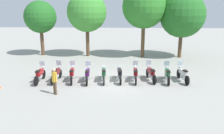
{
  "coord_description": "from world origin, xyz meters",
  "views": [
    {
      "loc": [
        0.76,
        -15.19,
        5.11
      ],
      "look_at": [
        0.0,
        0.5,
        0.9
      ],
      "focal_mm": 36.86,
      "sensor_mm": 36.0,
      "label": 1
    }
  ],
  "objects_px": {
    "tree_0": "(40,17)",
    "tree_1": "(87,12)",
    "motorcycle_7": "(151,73)",
    "person_0": "(54,79)",
    "motorcycle_6": "(135,74)",
    "motorcycle_0": "(40,74)",
    "tree_3": "(182,15)",
    "motorcycle_2": "(72,74)",
    "motorcycle_4": "(104,74)",
    "motorcycle_1": "(56,74)",
    "motorcycle_8": "(167,74)",
    "motorcycle_9": "(183,74)",
    "tree_2": "(144,7)",
    "motorcycle_3": "(88,75)",
    "motorcycle_5": "(120,74)"
  },
  "relations": [
    {
      "from": "motorcycle_8",
      "to": "person_0",
      "type": "distance_m",
      "value": 7.57
    },
    {
      "from": "motorcycle_6",
      "to": "tree_3",
      "type": "relative_size",
      "value": 0.34
    },
    {
      "from": "tree_3",
      "to": "motorcycle_4",
      "type": "bearing_deg",
      "value": -131.36
    },
    {
      "from": "motorcycle_2",
      "to": "motorcycle_5",
      "type": "height_order",
      "value": "motorcycle_2"
    },
    {
      "from": "motorcycle_0",
      "to": "motorcycle_8",
      "type": "height_order",
      "value": "same"
    },
    {
      "from": "person_0",
      "to": "tree_0",
      "type": "height_order",
      "value": "tree_0"
    },
    {
      "from": "motorcycle_4",
      "to": "motorcycle_5",
      "type": "distance_m",
      "value": 1.1
    },
    {
      "from": "motorcycle_8",
      "to": "tree_0",
      "type": "relative_size",
      "value": 0.39
    },
    {
      "from": "motorcycle_5",
      "to": "tree_2",
      "type": "height_order",
      "value": "tree_2"
    },
    {
      "from": "motorcycle_2",
      "to": "motorcycle_3",
      "type": "relative_size",
      "value": 1.0
    },
    {
      "from": "motorcycle_0",
      "to": "tree_0",
      "type": "bearing_deg",
      "value": 16.62
    },
    {
      "from": "motorcycle_1",
      "to": "motorcycle_8",
      "type": "bearing_deg",
      "value": -85.66
    },
    {
      "from": "motorcycle_2",
      "to": "motorcycle_4",
      "type": "distance_m",
      "value": 2.2
    },
    {
      "from": "motorcycle_4",
      "to": "tree_0",
      "type": "relative_size",
      "value": 0.39
    },
    {
      "from": "motorcycle_3",
      "to": "motorcycle_6",
      "type": "relative_size",
      "value": 1.0
    },
    {
      "from": "person_0",
      "to": "tree_2",
      "type": "relative_size",
      "value": 0.23
    },
    {
      "from": "motorcycle_7",
      "to": "person_0",
      "type": "xyz_separation_m",
      "value": [
        -5.96,
        -2.9,
        0.41
      ]
    },
    {
      "from": "motorcycle_0",
      "to": "tree_3",
      "type": "xyz_separation_m",
      "value": [
        11.45,
        8.36,
        3.69
      ]
    },
    {
      "from": "person_0",
      "to": "tree_1",
      "type": "distance_m",
      "value": 11.41
    },
    {
      "from": "tree_2",
      "to": "motorcycle_4",
      "type": "bearing_deg",
      "value": -112.6
    },
    {
      "from": "motorcycle_9",
      "to": "person_0",
      "type": "distance_m",
      "value": 8.64
    },
    {
      "from": "motorcycle_2",
      "to": "motorcycle_5",
      "type": "bearing_deg",
      "value": -94.57
    },
    {
      "from": "motorcycle_9",
      "to": "motorcycle_8",
      "type": "bearing_deg",
      "value": 90.96
    },
    {
      "from": "tree_1",
      "to": "motorcycle_8",
      "type": "bearing_deg",
      "value": -50.45
    },
    {
      "from": "motorcycle_2",
      "to": "person_0",
      "type": "xyz_separation_m",
      "value": [
        -0.48,
        -2.48,
        0.41
      ]
    },
    {
      "from": "tree_3",
      "to": "motorcycle_8",
      "type": "bearing_deg",
      "value": -108.69
    },
    {
      "from": "motorcycle_8",
      "to": "tree_3",
      "type": "height_order",
      "value": "tree_3"
    },
    {
      "from": "tree_0",
      "to": "tree_1",
      "type": "relative_size",
      "value": 0.87
    },
    {
      "from": "motorcycle_0",
      "to": "motorcycle_1",
      "type": "bearing_deg",
      "value": -80.98
    },
    {
      "from": "motorcycle_2",
      "to": "tree_1",
      "type": "height_order",
      "value": "tree_1"
    },
    {
      "from": "motorcycle_1",
      "to": "motorcycle_6",
      "type": "relative_size",
      "value": 1.0
    },
    {
      "from": "motorcycle_4",
      "to": "motorcycle_7",
      "type": "bearing_deg",
      "value": -89.71
    },
    {
      "from": "person_0",
      "to": "tree_3",
      "type": "bearing_deg",
      "value": -5.33
    },
    {
      "from": "motorcycle_1",
      "to": "tree_3",
      "type": "distance_m",
      "value": 13.69
    },
    {
      "from": "motorcycle_2",
      "to": "tree_2",
      "type": "bearing_deg",
      "value": -42.35
    },
    {
      "from": "motorcycle_2",
      "to": "tree_1",
      "type": "bearing_deg",
      "value": -7.0
    },
    {
      "from": "tree_2",
      "to": "motorcycle_7",
      "type": "bearing_deg",
      "value": -90.2
    },
    {
      "from": "motorcycle_9",
      "to": "motorcycle_7",
      "type": "bearing_deg",
      "value": 81.66
    },
    {
      "from": "motorcycle_5",
      "to": "tree_1",
      "type": "distance_m",
      "value": 9.7
    },
    {
      "from": "motorcycle_9",
      "to": "tree_1",
      "type": "distance_m",
      "value": 11.86
    },
    {
      "from": "motorcycle_0",
      "to": "motorcycle_1",
      "type": "height_order",
      "value": "same"
    },
    {
      "from": "motorcycle_3",
      "to": "person_0",
      "type": "distance_m",
      "value": 2.91
    },
    {
      "from": "motorcycle_6",
      "to": "motorcycle_7",
      "type": "distance_m",
      "value": 1.11
    },
    {
      "from": "motorcycle_0",
      "to": "motorcycle_8",
      "type": "distance_m",
      "value": 8.78
    },
    {
      "from": "motorcycle_1",
      "to": "tree_0",
      "type": "distance_m",
      "value": 10.07
    },
    {
      "from": "motorcycle_2",
      "to": "tree_2",
      "type": "relative_size",
      "value": 0.31
    },
    {
      "from": "motorcycle_2",
      "to": "tree_3",
      "type": "relative_size",
      "value": 0.34
    },
    {
      "from": "motorcycle_2",
      "to": "motorcycle_7",
      "type": "xyz_separation_m",
      "value": [
        5.48,
        0.42,
        0.0
      ]
    },
    {
      "from": "motorcycle_0",
      "to": "motorcycle_1",
      "type": "relative_size",
      "value": 1.0
    },
    {
      "from": "motorcycle_9",
      "to": "person_0",
      "type": "bearing_deg",
      "value": 102.39
    }
  ]
}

